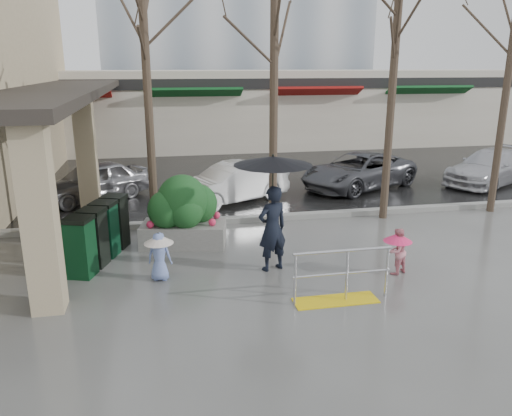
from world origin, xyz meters
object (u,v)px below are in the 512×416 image
object	(u,v)px
child_pink	(397,248)
car_a	(92,181)
handrail	(339,282)
car_d	(491,167)
car_c	(359,171)
tree_midwest	(274,25)
tree_mideast	(396,42)
planter	(183,212)
car_b	(232,183)
tree_west	(144,30)
news_boxes	(99,233)
child_blue	(159,251)
woman	(273,198)

from	to	relation	value
child_pink	car_a	xyz separation A→B (m)	(-6.98, 7.52, 0.05)
handrail	car_d	world-z (taller)	car_d
car_a	car_c	xyz separation A→B (m)	(9.17, -0.14, 0.00)
tree_midwest	child_pink	xyz separation A→B (m)	(1.80, -3.81, -4.65)
tree_mideast	car_d	bearing A→B (deg)	29.45
planter	car_a	bearing A→B (deg)	118.77
car_c	car_d	xyz separation A→B (m)	(5.08, -0.31, 0.00)
car_a	handrail	bearing A→B (deg)	-1.37
car_b	car_d	xyz separation A→B (m)	(9.83, 0.72, 0.00)
handrail	planter	size ratio (longest dim) A/B	0.87
tree_midwest	car_d	bearing A→B (deg)	19.75
handrail	tree_midwest	size ratio (longest dim) A/B	0.27
tree_west	car_a	xyz separation A→B (m)	(-1.98, 3.70, -4.45)
tree_mideast	car_c	xyz separation A→B (m)	(0.69, 3.57, -4.23)
handrail	news_boxes	distance (m)	5.47
child_pink	car_c	size ratio (longest dim) A/B	0.22
car_d	handrail	bearing A→B (deg)	-74.79
child_blue	car_a	xyz separation A→B (m)	(-2.06, 6.86, 0.01)
tree_midwest	child_blue	size ratio (longest dim) A/B	6.82
tree_west	car_c	world-z (taller)	tree_west
planter	car_b	xyz separation A→B (m)	(1.74, 3.71, -0.21)
tree_west	woman	distance (m)	5.26
planter	car_d	distance (m)	12.39
tree_west	child_blue	world-z (taller)	tree_west
tree_midwest	handrail	bearing A→B (deg)	-88.09
tree_west	tree_mideast	xyz separation A→B (m)	(6.50, 0.00, -0.22)
woman	planter	size ratio (longest dim) A/B	1.16
news_boxes	planter	bearing A→B (deg)	37.80
tree_west	car_d	xyz separation A→B (m)	(12.27, 3.26, -4.45)
news_boxes	car_a	xyz separation A→B (m)	(-0.76, 5.52, -0.02)
handrail	car_d	distance (m)	12.01
woman	car_c	world-z (taller)	woman
woman	car_a	xyz separation A→B (m)	(-4.45, 6.79, -0.98)
tree_midwest	news_boxes	size ratio (longest dim) A/B	2.97
car_b	car_c	distance (m)	4.86
car_b	planter	bearing A→B (deg)	-51.91
planter	news_boxes	world-z (taller)	planter
handrail	tree_west	world-z (taller)	tree_west
child_blue	car_c	world-z (taller)	car_c
handrail	child_pink	bearing A→B (deg)	31.03
child_blue	tree_mideast	bearing A→B (deg)	-138.38
handrail	car_b	xyz separation A→B (m)	(-0.92, 7.34, 0.25)
car_a	car_d	distance (m)	14.26
tree_midwest	child_pink	distance (m)	6.28
planter	car_a	size ratio (longest dim) A/B	0.59
tree_west	car_a	world-z (taller)	tree_west
car_a	car_b	world-z (taller)	same
woman	news_boxes	bearing A→B (deg)	-37.90
tree_midwest	car_d	world-z (taller)	tree_midwest
tree_midwest	tree_mideast	world-z (taller)	tree_midwest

